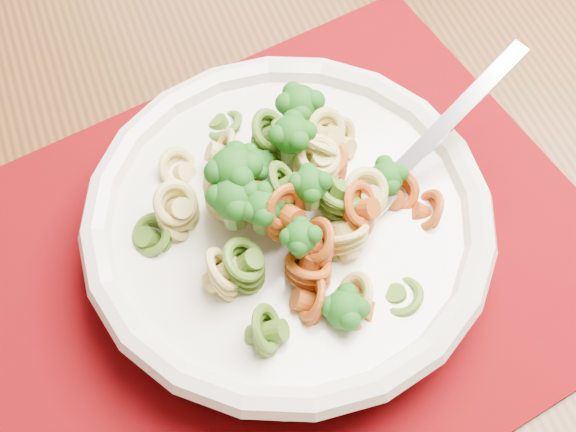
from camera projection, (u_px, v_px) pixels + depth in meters
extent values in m
cube|color=#4A3118|center=(378.00, 160.00, 1.51)|extent=(4.00, 4.00, 0.01)
cube|color=brown|center=(162.00, 119.00, 0.61)|extent=(1.59, 1.22, 0.04)
cube|color=#640404|center=(271.00, 268.00, 0.52)|extent=(0.52, 0.47, 0.00)
cylinder|color=silver|center=(288.00, 244.00, 0.52)|extent=(0.11, 0.11, 0.01)
cylinder|color=silver|center=(288.00, 229.00, 0.50)|extent=(0.24, 0.24, 0.03)
torus|color=silver|center=(288.00, 217.00, 0.49)|extent=(0.26, 0.26, 0.02)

